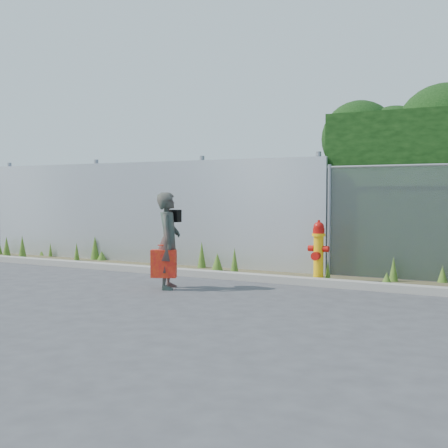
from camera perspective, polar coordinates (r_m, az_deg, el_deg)
ground at (r=8.26m, az=-2.63°, el=-7.46°), size 80.00×80.00×0.00m
curb at (r=9.83m, az=2.64°, el=-5.41°), size 16.00×0.22×0.12m
weed_strip at (r=10.87m, az=0.36°, el=-4.16°), size 16.00×1.34×0.55m
corrugated_fence at (r=12.42m, az=-8.70°, el=1.15°), size 8.50×0.21×2.30m
fire_hydrant at (r=9.63m, az=9.57°, el=-2.88°), size 0.36×0.32×1.07m
woman at (r=8.95m, az=-5.66°, el=-1.69°), size 0.56×0.66×1.54m
red_tote_bag at (r=8.86m, az=-6.15°, el=-4.03°), size 0.40×0.15×0.52m
black_shoulder_bag at (r=9.07m, az=-5.19°, el=0.83°), size 0.26×0.11×0.20m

